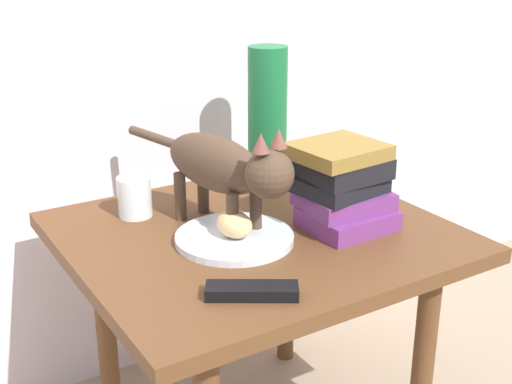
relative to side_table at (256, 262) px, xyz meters
name	(u,v)px	position (x,y,z in m)	size (l,w,h in m)	color
side_table	(256,262)	(0.00, 0.00, 0.00)	(0.72, 0.65, 0.52)	brown
plate	(234,238)	(-0.06, -0.03, 0.08)	(0.23, 0.23, 0.01)	silver
bread_roll	(234,224)	(-0.07, -0.03, 0.11)	(0.08, 0.06, 0.05)	#E0BC7A
cat	(225,167)	(-0.05, 0.03, 0.20)	(0.15, 0.47, 0.23)	#4C3828
book_stack	(343,187)	(0.15, -0.08, 0.16)	(0.19, 0.17, 0.17)	#72337A
green_vase	(267,115)	(0.18, 0.24, 0.23)	(0.09, 0.09, 0.32)	#196B38
candle_jar	(135,199)	(-0.18, 0.19, 0.11)	(0.07, 0.07, 0.08)	silver
tv_remote	(252,291)	(-0.15, -0.22, 0.08)	(0.15, 0.04, 0.02)	black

